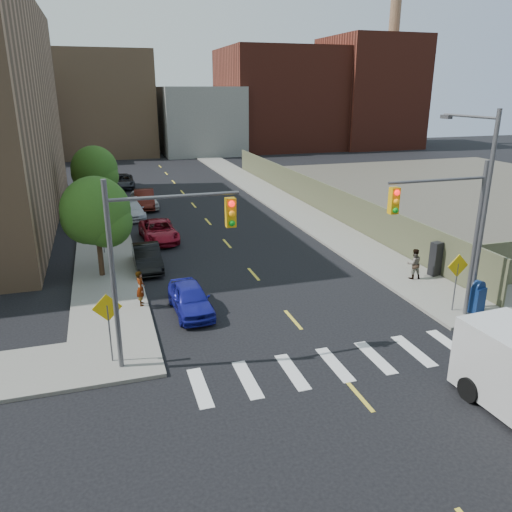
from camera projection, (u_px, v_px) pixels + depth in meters
ground at (391, 432)px, 14.94m from camera, size 160.00×160.00×0.00m
sidewalk_nw at (100, 190)px, 50.27m from camera, size 3.50×73.00×0.15m
sidewalk_ne at (248, 181)px, 54.64m from camera, size 3.50×73.00×0.15m
fence_north at (313, 193)px, 42.57m from camera, size 0.12×44.00×2.50m
gravel_lot at (473, 191)px, 49.97m from camera, size 36.00×42.00×0.06m
bg_bldg_midwest at (104, 104)px, 75.98m from camera, size 14.00×16.00×15.00m
bg_bldg_center at (198, 120)px, 78.92m from camera, size 12.00×16.00×10.00m
bg_bldg_east at (277, 99)px, 83.72m from camera, size 18.00×18.00×16.00m
bg_bldg_fareast at (369, 93)px, 86.10m from camera, size 14.00×16.00×18.00m
smokestack at (391, 62)px, 85.64m from camera, size 1.80×1.80×28.00m
signal_nw at (156, 248)px, 17.23m from camera, size 4.59×0.30×7.00m
signal_ne at (448, 222)px, 20.61m from camera, size 4.59×0.30×7.00m
streetlight_ne at (480, 198)px, 21.82m from camera, size 0.25×3.70×9.00m
warn_sign_nw at (108, 316)px, 17.98m from camera, size 1.06×0.06×2.83m
warn_sign_ne at (457, 272)px, 22.21m from camera, size 1.06×0.06×2.83m
warn_sign_midwest at (102, 224)px, 30.19m from camera, size 1.06×0.06×2.83m
tree_west_near at (96, 215)px, 26.08m from camera, size 3.66×3.64×5.52m
tree_west_far at (95, 172)px, 39.65m from camera, size 3.66×3.64×5.52m
parked_car_blue at (190, 298)px, 22.72m from camera, size 1.78×4.06×1.36m
parked_car_black at (147, 257)px, 28.22m from camera, size 1.45×4.16×1.37m
parked_car_red at (159, 231)px, 33.49m from camera, size 2.41×4.96×1.36m
parked_car_silver at (132, 210)px, 39.40m from camera, size 2.07×4.57×1.30m
parked_car_white at (144, 199)px, 42.70m from camera, size 2.28×4.77×1.57m
parked_car_maroon at (144, 199)px, 42.61m from camera, size 1.95×4.80×1.55m
parked_car_grey at (122, 181)px, 51.25m from camera, size 2.34×5.01×1.39m
mailbox at (477, 297)px, 22.35m from camera, size 0.73×0.62×1.52m
payphone at (435, 259)px, 26.79m from camera, size 0.64×0.57×1.85m
pedestrian_west at (141, 288)px, 23.10m from camera, size 0.42×0.62×1.67m
pedestrian_east at (414, 264)px, 26.34m from camera, size 0.87×0.71×1.64m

